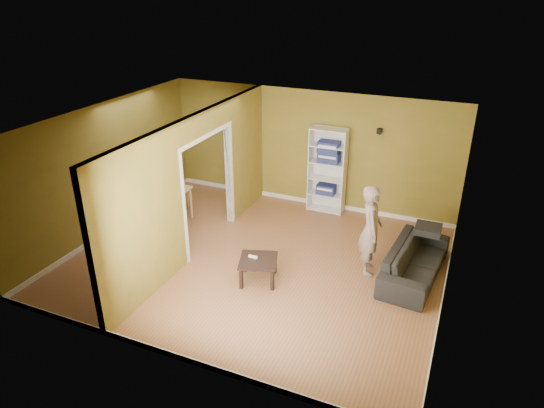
{
  "coord_description": "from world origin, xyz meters",
  "views": [
    {
      "loc": [
        3.25,
        -6.9,
        4.71
      ],
      "look_at": [
        0.2,
        0.2,
        1.1
      ],
      "focal_mm": 32.0,
      "sensor_mm": 36.0,
      "label": 1
    }
  ],
  "objects_px": {
    "sofa": "(416,257)",
    "chair_left": "(134,196)",
    "person": "(371,222)",
    "chair_near": "(142,209)",
    "coffee_table": "(258,263)",
    "bookshelf": "(328,170)",
    "chair_far": "(178,188)",
    "dining_table": "(160,192)"
  },
  "relations": [
    {
      "from": "dining_table",
      "to": "chair_far",
      "type": "xyz_separation_m",
      "value": [
        0.04,
        0.61,
        -0.14
      ]
    },
    {
      "from": "sofa",
      "to": "chair_left",
      "type": "height_order",
      "value": "chair_left"
    },
    {
      "from": "dining_table",
      "to": "chair_far",
      "type": "bearing_deg",
      "value": 86.52
    },
    {
      "from": "sofa",
      "to": "dining_table",
      "type": "relative_size",
      "value": 1.74
    },
    {
      "from": "sofa",
      "to": "chair_far",
      "type": "relative_size",
      "value": 2.0
    },
    {
      "from": "person",
      "to": "chair_left",
      "type": "bearing_deg",
      "value": 69.92
    },
    {
      "from": "bookshelf",
      "to": "dining_table",
      "type": "distance_m",
      "value": 3.62
    },
    {
      "from": "chair_left",
      "to": "chair_near",
      "type": "distance_m",
      "value": 0.91
    },
    {
      "from": "chair_near",
      "to": "bookshelf",
      "type": "bearing_deg",
      "value": 52.2
    },
    {
      "from": "chair_far",
      "to": "chair_near",
      "type": "bearing_deg",
      "value": 74.48
    },
    {
      "from": "coffee_table",
      "to": "dining_table",
      "type": "xyz_separation_m",
      "value": [
        -2.86,
        1.28,
        0.3
      ]
    },
    {
      "from": "person",
      "to": "chair_left",
      "type": "distance_m",
      "value": 5.22
    },
    {
      "from": "bookshelf",
      "to": "dining_table",
      "type": "bearing_deg",
      "value": -148.35
    },
    {
      "from": "dining_table",
      "to": "chair_far",
      "type": "distance_m",
      "value": 0.62
    },
    {
      "from": "bookshelf",
      "to": "chair_far",
      "type": "bearing_deg",
      "value": -157.01
    },
    {
      "from": "chair_near",
      "to": "chair_far",
      "type": "xyz_separation_m",
      "value": [
        0.05,
        1.21,
        -0.01
      ]
    },
    {
      "from": "sofa",
      "to": "chair_far",
      "type": "xyz_separation_m",
      "value": [
        -5.25,
        0.7,
        0.12
      ]
    },
    {
      "from": "sofa",
      "to": "dining_table",
      "type": "xyz_separation_m",
      "value": [
        -5.28,
        0.09,
        0.26
      ]
    },
    {
      "from": "person",
      "to": "coffee_table",
      "type": "xyz_separation_m",
      "value": [
        -1.64,
        -1.04,
        -0.6
      ]
    },
    {
      "from": "chair_left",
      "to": "coffee_table",
      "type": "bearing_deg",
      "value": 81.28
    },
    {
      "from": "bookshelf",
      "to": "coffee_table",
      "type": "relative_size",
      "value": 3.03
    },
    {
      "from": "person",
      "to": "dining_table",
      "type": "distance_m",
      "value": 4.52
    },
    {
      "from": "person",
      "to": "chair_near",
      "type": "height_order",
      "value": "person"
    },
    {
      "from": "coffee_table",
      "to": "chair_left",
      "type": "distance_m",
      "value": 3.78
    },
    {
      "from": "bookshelf",
      "to": "chair_near",
      "type": "xyz_separation_m",
      "value": [
        -3.09,
        -2.5,
        -0.42
      ]
    },
    {
      "from": "sofa",
      "to": "person",
      "type": "distance_m",
      "value": 0.98
    },
    {
      "from": "chair_near",
      "to": "person",
      "type": "bearing_deg",
      "value": 17.86
    },
    {
      "from": "chair_near",
      "to": "chair_far",
      "type": "relative_size",
      "value": 1.03
    },
    {
      "from": "person",
      "to": "chair_near",
      "type": "distance_m",
      "value": 4.55
    },
    {
      "from": "dining_table",
      "to": "chair_left",
      "type": "xyz_separation_m",
      "value": [
        -0.69,
        -0.0,
        -0.21
      ]
    },
    {
      "from": "chair_left",
      "to": "bookshelf",
      "type": "bearing_deg",
      "value": 127.85
    },
    {
      "from": "person",
      "to": "chair_near",
      "type": "bearing_deg",
      "value": 77.15
    },
    {
      "from": "person",
      "to": "chair_left",
      "type": "height_order",
      "value": "person"
    },
    {
      "from": "chair_left",
      "to": "chair_far",
      "type": "bearing_deg",
      "value": 141.11
    },
    {
      "from": "sofa",
      "to": "chair_near",
      "type": "xyz_separation_m",
      "value": [
        -5.3,
        -0.51,
        0.14
      ]
    },
    {
      "from": "sofa",
      "to": "bookshelf",
      "type": "height_order",
      "value": "bookshelf"
    },
    {
      "from": "dining_table",
      "to": "chair_left",
      "type": "height_order",
      "value": "chair_left"
    },
    {
      "from": "coffee_table",
      "to": "bookshelf",
      "type": "bearing_deg",
      "value": 86.19
    },
    {
      "from": "dining_table",
      "to": "chair_far",
      "type": "relative_size",
      "value": 1.15
    },
    {
      "from": "chair_near",
      "to": "chair_far",
      "type": "distance_m",
      "value": 1.21
    },
    {
      "from": "sofa",
      "to": "coffee_table",
      "type": "bearing_deg",
      "value": 121.7
    },
    {
      "from": "person",
      "to": "chair_near",
      "type": "relative_size",
      "value": 1.83
    }
  ]
}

